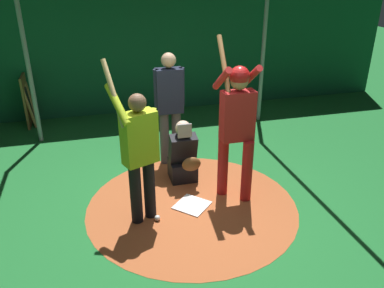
{
  "coord_description": "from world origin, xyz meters",
  "views": [
    {
      "loc": [
        4.42,
        -1.15,
        3.08
      ],
      "look_at": [
        0.0,
        0.0,
        0.95
      ],
      "focal_mm": 36.57,
      "sensor_mm": 36.0,
      "label": 1
    }
  ],
  "objects": [
    {
      "name": "bat_rack",
      "position": [
        -3.85,
        -2.48,
        0.49
      ],
      "size": [
        0.82,
        0.2,
        1.05
      ],
      "color": "olive",
      "rests_on": "ground"
    },
    {
      "name": "visitor",
      "position": [
        0.11,
        -0.69,
        1.0
      ],
      "size": [
        0.54,
        0.6,
        2.08
      ],
      "rotation": [
        0.0,
        0.0,
        0.38
      ],
      "color": "black",
      "rests_on": "ground"
    },
    {
      "name": "back_wall",
      "position": [
        -4.09,
        0.0,
        1.62
      ],
      "size": [
        0.22,
        11.48,
        3.22
      ],
      "color": "#145133",
      "rests_on": "ground"
    },
    {
      "name": "baseball_0",
      "position": [
        0.22,
        -0.52,
        0.04
      ],
      "size": [
        0.07,
        0.07,
        0.07
      ],
      "primitive_type": "sphere",
      "color": "white",
      "rests_on": "dirt_circle"
    },
    {
      "name": "ground_plane",
      "position": [
        0.0,
        0.0,
        0.0
      ],
      "size": [
        27.48,
        27.48,
        0.0
      ],
      "primitive_type": "plane",
      "color": "#1E6B2D"
    },
    {
      "name": "umpire",
      "position": [
        -1.38,
        -0.01,
        1.05
      ],
      "size": [
        0.23,
        0.49,
        1.84
      ],
      "color": "#4C4C51",
      "rests_on": "ground"
    },
    {
      "name": "dirt_circle",
      "position": [
        0.0,
        0.0,
        0.0
      ],
      "size": [
        2.9,
        2.9,
        0.01
      ],
      "primitive_type": "cylinder",
      "color": "#AD562D",
      "rests_on": "ground"
    },
    {
      "name": "home_plate",
      "position": [
        0.0,
        0.0,
        0.01
      ],
      "size": [
        0.59,
        0.59,
        0.01
      ],
      "primitive_type": "cube",
      "rotation": [
        0.0,
        0.0,
        0.79
      ],
      "color": "white",
      "rests_on": "dirt_circle"
    },
    {
      "name": "cage_frame",
      "position": [
        0.0,
        0.0,
        2.09
      ],
      "size": [
        5.79,
        4.52,
        2.96
      ],
      "color": "gray",
      "rests_on": "ground"
    },
    {
      "name": "batter",
      "position": [
        -0.11,
        0.64,
        1.18
      ],
      "size": [
        0.68,
        0.49,
        2.22
      ],
      "color": "maroon",
      "rests_on": "ground"
    },
    {
      "name": "catcher",
      "position": [
        -0.74,
        0.06,
        0.39
      ],
      "size": [
        0.58,
        0.4,
        0.99
      ],
      "color": "black",
      "rests_on": "ground"
    }
  ]
}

